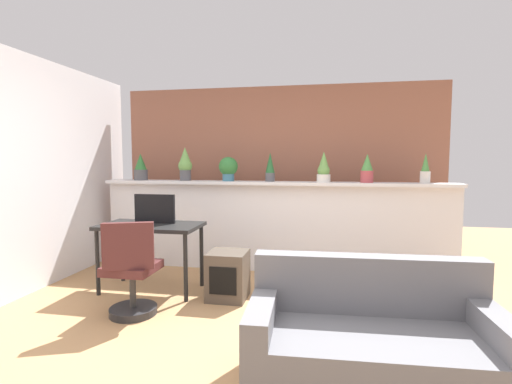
% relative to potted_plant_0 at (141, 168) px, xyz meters
% --- Properties ---
extents(ground_plane, '(12.00, 12.00, 0.00)m').
position_rel_potted_plant_0_xyz_m(ground_plane, '(1.82, -1.95, -1.35)').
color(ground_plane, tan).
extents(divider_wall, '(4.56, 0.16, 1.14)m').
position_rel_potted_plant_0_xyz_m(divider_wall, '(1.82, 0.05, -0.78)').
color(divider_wall, silver).
rests_on(divider_wall, ground).
extents(plant_shelf, '(4.56, 0.29, 0.04)m').
position_rel_potted_plant_0_xyz_m(plant_shelf, '(1.82, 0.01, -0.19)').
color(plant_shelf, silver).
rests_on(plant_shelf, divider_wall).
extents(brick_wall_behind, '(4.56, 0.10, 2.50)m').
position_rel_potted_plant_0_xyz_m(brick_wall_behind, '(1.82, 0.65, -0.10)').
color(brick_wall_behind, '#935B47').
rests_on(brick_wall_behind, ground).
extents(side_wall_left, '(0.12, 4.40, 2.60)m').
position_rel_potted_plant_0_xyz_m(side_wall_left, '(-0.71, -1.55, -0.05)').
color(side_wall_left, silver).
rests_on(side_wall_left, ground).
extents(potted_plant_0, '(0.19, 0.19, 0.36)m').
position_rel_potted_plant_0_xyz_m(potted_plant_0, '(0.00, 0.00, 0.00)').
color(potted_plant_0, '#4C4C51').
rests_on(potted_plant_0, plant_shelf).
extents(potted_plant_1, '(0.19, 0.19, 0.45)m').
position_rel_potted_plant_0_xyz_m(potted_plant_1, '(0.64, 0.00, 0.05)').
color(potted_plant_1, '#4C4C51').
rests_on(potted_plant_1, plant_shelf).
extents(potted_plant_2, '(0.25, 0.25, 0.32)m').
position_rel_potted_plant_0_xyz_m(potted_plant_2, '(1.24, 0.00, 0.00)').
color(potted_plant_2, '#386B84').
rests_on(potted_plant_2, plant_shelf).
extents(potted_plant_3, '(0.12, 0.12, 0.37)m').
position_rel_potted_plant_0_xyz_m(potted_plant_3, '(1.80, 0.02, 0.01)').
color(potted_plant_3, '#4C4C51').
rests_on(potted_plant_3, plant_shelf).
extents(potted_plant_4, '(0.17, 0.17, 0.39)m').
position_rel_potted_plant_0_xyz_m(potted_plant_4, '(2.48, 0.01, -0.00)').
color(potted_plant_4, silver).
rests_on(potted_plant_4, plant_shelf).
extents(potted_plant_5, '(0.15, 0.15, 0.35)m').
position_rel_potted_plant_0_xyz_m(potted_plant_5, '(3.00, 0.02, -0.00)').
color(potted_plant_5, '#B7474C').
rests_on(potted_plant_5, plant_shelf).
extents(potted_plant_6, '(0.12, 0.12, 0.36)m').
position_rel_potted_plant_0_xyz_m(potted_plant_6, '(3.68, 0.02, -0.01)').
color(potted_plant_6, silver).
rests_on(potted_plant_6, plant_shelf).
extents(desk, '(1.10, 0.60, 0.75)m').
position_rel_potted_plant_0_xyz_m(desk, '(0.61, -0.98, -0.68)').
color(desk, black).
rests_on(desk, ground).
extents(tv_monitor, '(0.47, 0.04, 0.32)m').
position_rel_potted_plant_0_xyz_m(tv_monitor, '(0.63, -0.90, -0.44)').
color(tv_monitor, black).
rests_on(tv_monitor, desk).
extents(office_chair, '(0.51, 0.51, 0.91)m').
position_rel_potted_plant_0_xyz_m(office_chair, '(0.76, -1.68, -0.96)').
color(office_chair, '#262628').
rests_on(office_chair, ground).
extents(side_cube_shelf, '(0.40, 0.41, 0.50)m').
position_rel_potted_plant_0_xyz_m(side_cube_shelf, '(1.52, -1.06, -1.10)').
color(side_cube_shelf, '#4C4238').
rests_on(side_cube_shelf, ground).
extents(couch, '(1.60, 0.84, 0.80)m').
position_rel_potted_plant_0_xyz_m(couch, '(2.83, -2.42, -1.07)').
color(couch, slate).
rests_on(couch, ground).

